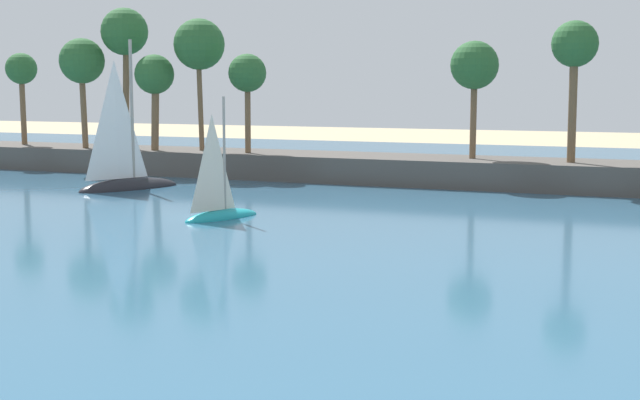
% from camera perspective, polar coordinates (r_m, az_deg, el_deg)
% --- Properties ---
extents(sea, '(220.00, 88.23, 0.06)m').
position_cam_1_polar(sea, '(53.27, 12.45, 0.29)').
color(sea, '#33607F').
rests_on(sea, ground).
extents(palm_headland, '(89.50, 6.49, 13.40)m').
position_cam_1_polar(palm_headland, '(56.55, 13.92, 4.95)').
color(palm_headland, '#514C47').
rests_on(palm_headland, ground).
extents(sailboat_near_shore, '(4.79, 7.09, 9.96)m').
position_cam_1_polar(sailboat_near_shore, '(56.29, -12.44, 1.62)').
color(sailboat_near_shore, black).
rests_on(sailboat_near_shore, sea).
extents(sailboat_toward_headland, '(2.85, 4.56, 6.36)m').
position_cam_1_polar(sailboat_toward_headland, '(43.00, -6.51, -0.44)').
color(sailboat_toward_headland, teal).
rests_on(sailboat_toward_headland, sea).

